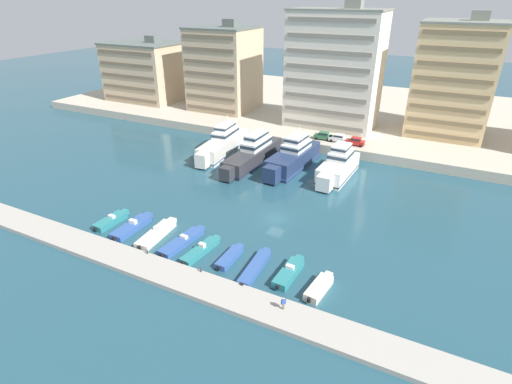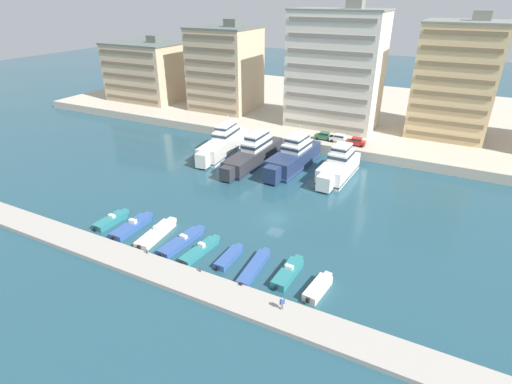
{
  "view_description": "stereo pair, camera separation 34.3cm",
  "coord_description": "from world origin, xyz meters",
  "views": [
    {
      "loc": [
        21.83,
        -50.11,
        31.91
      ],
      "look_at": [
        -4.81,
        2.52,
        2.5
      ],
      "focal_mm": 28.0,
      "sensor_mm": 36.0,
      "label": 1
    },
    {
      "loc": [
        22.13,
        -49.95,
        31.91
      ],
      "look_at": [
        -4.81,
        2.52,
        2.5
      ],
      "focal_mm": 28.0,
      "sensor_mm": 36.0,
      "label": 2
    }
  ],
  "objects": [
    {
      "name": "ground_plane",
      "position": [
        0.0,
        0.0,
        0.0
      ],
      "size": [
        400.0,
        400.0,
        0.0
      ],
      "primitive_type": "plane",
      "color": "#234C5B"
    },
    {
      "name": "quay_promenade",
      "position": [
        0.0,
        65.7,
        1.03
      ],
      "size": [
        180.0,
        70.0,
        2.06
      ],
      "primitive_type": "cube",
      "color": "#BCB29E",
      "rests_on": "ground"
    },
    {
      "name": "pier_dock",
      "position": [
        0.0,
        -19.23,
        0.3
      ],
      "size": [
        120.0,
        4.51,
        0.6
      ],
      "primitive_type": "cube",
      "color": "#A8A399",
      "rests_on": "ground"
    },
    {
      "name": "yacht_ivory_far_left",
      "position": [
        -22.49,
        21.3,
        2.28
      ],
      "size": [
        5.91,
        20.58,
        8.0
      ],
      "color": "silver",
      "rests_on": "ground"
    },
    {
      "name": "yacht_charcoal_left",
      "position": [
        -13.83,
        19.08,
        2.2
      ],
      "size": [
        4.68,
        21.83,
        7.94
      ],
      "color": "#333338",
      "rests_on": "ground"
    },
    {
      "name": "yacht_navy_mid_left",
      "position": [
        -5.53,
        20.48,
        2.35
      ],
      "size": [
        6.05,
        19.38,
        8.2
      ],
      "color": "navy",
      "rests_on": "ground"
    },
    {
      "name": "yacht_white_center_left",
      "position": [
        3.96,
        20.05,
        2.25
      ],
      "size": [
        5.24,
        15.93,
        8.01
      ],
      "color": "white",
      "rests_on": "ground"
    },
    {
      "name": "motorboat_teal_far_left",
      "position": [
        -22.18,
        -12.77,
        0.48
      ],
      "size": [
        2.04,
        6.6,
        1.31
      ],
      "color": "teal",
      "rests_on": "ground"
    },
    {
      "name": "motorboat_blue_left",
      "position": [
        -18.08,
        -12.62,
        0.46
      ],
      "size": [
        2.31,
        8.16,
        1.43
      ],
      "color": "#33569E",
      "rests_on": "ground"
    },
    {
      "name": "motorboat_cream_mid_left",
      "position": [
        -13.48,
        -12.5,
        0.44
      ],
      "size": [
        2.78,
        8.71,
        1.41
      ],
      "color": "beige",
      "rests_on": "ground"
    },
    {
      "name": "motorboat_blue_center_left",
      "position": [
        -8.98,
        -12.42,
        0.39
      ],
      "size": [
        2.69,
        8.79,
        1.16
      ],
      "color": "#33569E",
      "rests_on": "ground"
    },
    {
      "name": "motorboat_teal_center",
      "position": [
        -5.42,
        -13.06,
        0.41
      ],
      "size": [
        2.32,
        7.71,
        1.3
      ],
      "color": "teal",
      "rests_on": "ground"
    },
    {
      "name": "motorboat_blue_center_right",
      "position": [
        -1.0,
        -12.71,
        0.43
      ],
      "size": [
        1.58,
        6.06,
        0.88
      ],
      "color": "#33569E",
      "rests_on": "ground"
    },
    {
      "name": "motorboat_blue_mid_right",
      "position": [
        2.98,
        -13.1,
        0.41
      ],
      "size": [
        2.04,
        8.44,
        0.86
      ],
      "color": "#33569E",
      "rests_on": "ground"
    },
    {
      "name": "motorboat_teal_right",
      "position": [
        7.34,
        -12.3,
        0.53
      ],
      "size": [
        2.02,
        7.16,
        1.45
      ],
      "color": "teal",
      "rests_on": "ground"
    },
    {
      "name": "motorboat_cream_far_right",
      "position": [
        11.67,
        -13.35,
        0.53
      ],
      "size": [
        2.25,
        5.96,
        1.06
      ],
      "color": "beige",
      "rests_on": "ground"
    },
    {
      "name": "car_green_far_left",
      "position": [
        -3.66,
        34.15,
        3.04
      ],
      "size": [
        4.2,
        2.13,
        1.8
      ],
      "color": "#2D6642",
      "rests_on": "quay_promenade"
    },
    {
      "name": "car_white_left",
      "position": [
        -0.15,
        34.12,
        3.04
      ],
      "size": [
        4.12,
        1.96,
        1.8
      ],
      "color": "white",
      "rests_on": "quay_promenade"
    },
    {
      "name": "car_red_mid_left",
      "position": [
        3.83,
        33.63,
        3.04
      ],
      "size": [
        4.18,
        2.09,
        1.8
      ],
      "color": "red",
      "rests_on": "quay_promenade"
    },
    {
      "name": "apartment_block_far_left",
      "position": [
        -65.28,
        47.98,
        10.53
      ],
      "size": [
        22.11,
        18.11,
        18.85
      ],
      "color": "#C6AD89",
      "rests_on": "quay_promenade"
    },
    {
      "name": "apartment_block_left",
      "position": [
        -37.89,
        48.25,
        13.09
      ],
      "size": [
        17.08,
        15.67,
        23.95
      ],
      "color": "#C6AD89",
      "rests_on": "quay_promenade"
    },
    {
      "name": "apartment_block_mid_left",
      "position": [
        -5.74,
        45.94,
        15.56
      ],
      "size": [
        21.58,
        13.04,
        28.89
      ],
      "color": "silver",
      "rests_on": "quay_promenade"
    },
    {
      "name": "apartment_block_center_left",
      "position": [
        20.19,
        51.83,
        14.51
      ],
      "size": [
        16.82,
        15.79,
        26.78
      ],
      "color": "#E0BC84",
      "rests_on": "quay_promenade"
    },
    {
      "name": "pedestrian_near_edge",
      "position": [
        9.3,
        -18.67,
        1.55
      ],
      "size": [
        0.46,
        0.48,
        1.61
      ],
      "color": "#7A6B56",
      "rests_on": "pier_dock"
    },
    {
      "name": "bollard_west",
      "position": [
        -11.16,
        -17.23,
        0.93
      ],
      "size": [
        0.2,
        0.2,
        0.61
      ],
      "color": "#2D2D33",
      "rests_on": "pier_dock"
    },
    {
      "name": "bollard_west_mid",
      "position": [
        -2.55,
        -17.23,
        0.93
      ],
      "size": [
        0.2,
        0.2,
        0.61
      ],
      "color": "#2D2D33",
      "rests_on": "pier_dock"
    }
  ]
}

